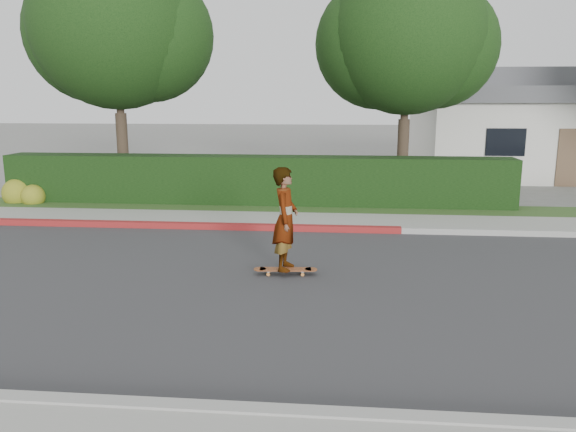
% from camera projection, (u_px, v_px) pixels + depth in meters
% --- Properties ---
extents(ground, '(120.00, 120.00, 0.00)m').
position_uv_depth(ground, '(367.00, 289.00, 9.51)').
color(ground, slate).
rests_on(ground, ground).
extents(road, '(60.00, 8.00, 0.01)m').
position_uv_depth(road, '(367.00, 289.00, 9.51)').
color(road, '#2D2D30').
rests_on(road, ground).
extents(curb_near, '(60.00, 0.20, 0.15)m').
position_uv_depth(curb_near, '(386.00, 421.00, 5.50)').
color(curb_near, '#9E9E99').
rests_on(curb_near, ground).
extents(curb_far, '(60.00, 0.20, 0.15)m').
position_uv_depth(curb_far, '(359.00, 229.00, 13.49)').
color(curb_far, '#9E9E99').
rests_on(curb_far, ground).
extents(curb_red_section, '(12.00, 0.21, 0.15)m').
position_uv_depth(curb_red_section, '(157.00, 225.00, 13.94)').
color(curb_red_section, maroon).
rests_on(curb_red_section, ground).
extents(sidewalk_far, '(60.00, 1.60, 0.12)m').
position_uv_depth(sidewalk_far, '(358.00, 222.00, 14.37)').
color(sidewalk_far, gray).
rests_on(sidewalk_far, ground).
extents(planting_strip, '(60.00, 1.60, 0.10)m').
position_uv_depth(planting_strip, '(356.00, 210.00, 15.93)').
color(planting_strip, '#2D4C1E').
rests_on(planting_strip, ground).
extents(hedge, '(15.00, 1.00, 1.50)m').
position_uv_depth(hedge, '(255.00, 181.00, 16.64)').
color(hedge, black).
rests_on(hedge, ground).
extents(flowering_shrub, '(1.40, 1.00, 0.90)m').
position_uv_depth(flowering_shrub, '(23.00, 194.00, 16.91)').
color(flowering_shrub, '#2D4C19').
rests_on(flowering_shrub, ground).
extents(tree_left, '(5.99, 5.21, 8.00)m').
position_uv_depth(tree_left, '(117.00, 30.00, 17.57)').
color(tree_left, '#33261C').
rests_on(tree_left, ground).
extents(tree_center, '(5.66, 4.84, 7.44)m').
position_uv_depth(tree_center, '(406.00, 41.00, 17.32)').
color(tree_center, '#33261C').
rests_on(tree_center, ground).
extents(house, '(10.60, 8.60, 4.30)m').
position_uv_depth(house, '(540.00, 124.00, 23.95)').
color(house, beige).
rests_on(house, ground).
extents(skateboard, '(1.18, 0.31, 0.11)m').
position_uv_depth(skateboard, '(285.00, 270.00, 10.24)').
color(skateboard, '#D3803A').
rests_on(skateboard, ground).
extents(skateboarder, '(0.50, 0.71, 1.87)m').
position_uv_depth(skateboarder, '(285.00, 219.00, 10.05)').
color(skateboarder, white).
rests_on(skateboarder, skateboard).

